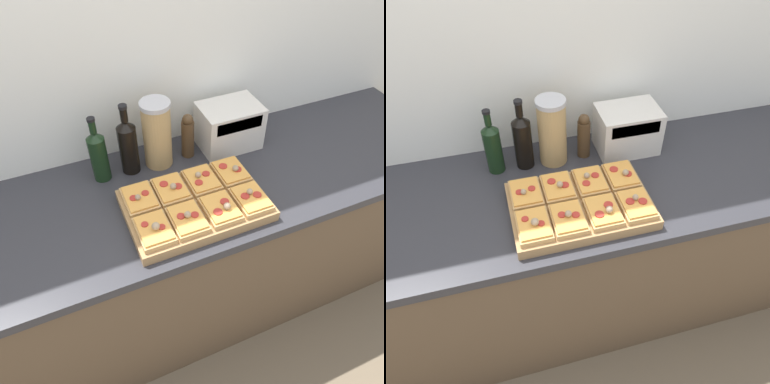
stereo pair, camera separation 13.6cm
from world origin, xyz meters
TOP-DOWN VIEW (x-y plane):
  - ground_plane at (0.00, 0.00)m, footprint 12.00×12.00m
  - wall_back at (0.00, 0.67)m, footprint 6.00×0.06m
  - kitchen_counter at (0.00, 0.32)m, footprint 2.63×0.67m
  - cutting_board at (0.06, 0.20)m, footprint 0.51×0.34m
  - pizza_slice_back_left at (-0.12, 0.28)m, footprint 0.11×0.15m
  - pizza_slice_back_midleft at (0.00, 0.28)m, footprint 0.11×0.15m
  - pizza_slice_back_midright at (0.13, 0.28)m, footprint 0.11×0.15m
  - pizza_slice_back_right at (0.25, 0.28)m, footprint 0.11×0.15m
  - pizza_slice_front_left at (-0.12, 0.12)m, footprint 0.11×0.15m
  - pizza_slice_front_midleft at (0.00, 0.12)m, footprint 0.11×0.15m
  - pizza_slice_front_midright at (0.13, 0.12)m, footprint 0.11×0.15m
  - pizza_slice_front_right at (0.25, 0.12)m, footprint 0.11×0.15m
  - olive_oil_bottle at (-0.21, 0.51)m, footprint 0.07×0.07m
  - wine_bottle at (-0.09, 0.51)m, footprint 0.07×0.07m
  - grain_jar_tall at (0.03, 0.51)m, footprint 0.12×0.12m
  - pepper_mill at (0.16, 0.51)m, footprint 0.05×0.05m
  - toaster_oven at (0.35, 0.50)m, footprint 0.28×0.18m

SIDE VIEW (x-z plane):
  - ground_plane at x=0.00m, z-range 0.00..0.00m
  - kitchen_counter at x=0.00m, z-range 0.00..0.89m
  - cutting_board at x=0.06m, z-range 0.89..0.93m
  - pizza_slice_back_left at x=-0.12m, z-range 0.92..0.97m
  - pizza_slice_front_right at x=0.25m, z-range 0.92..0.97m
  - pizza_slice_back_midright at x=0.13m, z-range 0.92..0.97m
  - pizza_slice_front_midleft at x=0.00m, z-range 0.92..0.97m
  - pizza_slice_back_midleft at x=0.00m, z-range 0.92..0.97m
  - pizza_slice_back_right at x=0.25m, z-range 0.92..0.97m
  - pizza_slice_front_midright at x=0.13m, z-range 0.92..0.97m
  - pizza_slice_front_left at x=-0.12m, z-range 0.92..0.97m
  - toaster_oven at x=0.35m, z-range 0.89..1.08m
  - pepper_mill at x=0.16m, z-range 0.89..1.09m
  - olive_oil_bottle at x=-0.21m, z-range 0.86..1.15m
  - wine_bottle at x=-0.09m, z-range 0.86..1.17m
  - grain_jar_tall at x=0.03m, z-range 0.89..1.18m
  - wall_back at x=0.00m, z-range 0.00..2.50m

